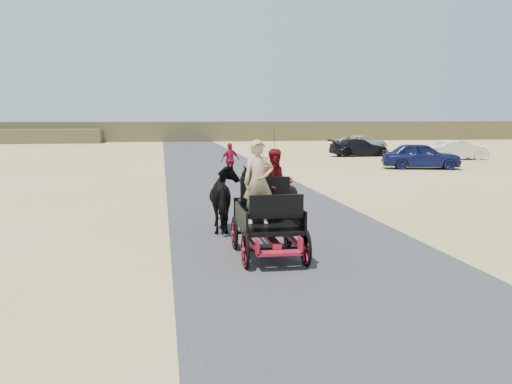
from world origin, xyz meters
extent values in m
plane|color=tan|center=(0.00, 0.00, 0.00)|extent=(140.00, 140.00, 0.00)
cube|color=#38383A|center=(0.00, 0.00, 0.01)|extent=(6.00, 140.00, 0.01)
cube|color=brown|center=(0.00, 62.00, 1.20)|extent=(140.00, 6.00, 2.40)
imported|color=black|center=(-1.47, 4.50, 0.85)|extent=(0.91, 2.01, 1.70)
imported|color=black|center=(-0.37, 4.50, 0.85)|extent=(1.37, 1.54, 1.70)
imported|color=tan|center=(-1.12, 1.55, 1.62)|extent=(0.66, 0.43, 1.80)
imported|color=#660C0F|center=(-0.62, 2.10, 1.51)|extent=(0.77, 0.60, 1.58)
imported|color=#AA1338|center=(0.20, 17.69, 0.86)|extent=(1.09, 0.76, 1.73)
imported|color=navy|center=(11.70, 20.65, 0.76)|extent=(4.76, 2.86, 1.52)
imported|color=silver|center=(17.42, 26.84, 0.67)|extent=(4.12, 1.60, 1.34)
imported|color=black|center=(11.75, 31.36, 0.67)|extent=(4.70, 2.14, 1.33)
imported|color=silver|center=(14.15, 37.58, 0.70)|extent=(5.51, 3.95, 1.39)
camera|label=1|loc=(-3.14, -10.35, 3.00)|focal=40.00mm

